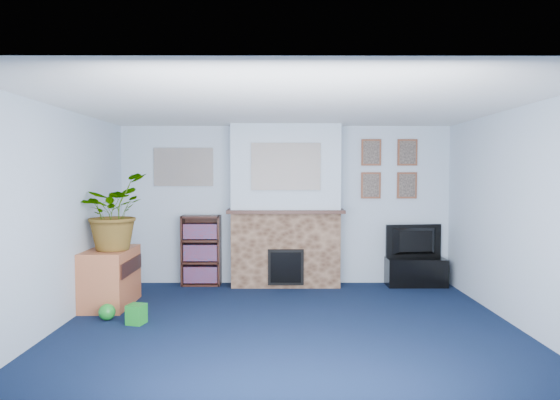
{
  "coord_description": "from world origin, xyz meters",
  "views": [
    {
      "loc": [
        -0.1,
        -5.35,
        1.67
      ],
      "look_at": [
        -0.09,
        0.95,
        1.34
      ],
      "focal_mm": 32.0,
      "sensor_mm": 36.0,
      "label": 1
    }
  ],
  "objects_px": {
    "bookshelf": "(201,252)",
    "television": "(416,242)",
    "sideboard": "(111,278)",
    "tv_stand": "(416,271)"
  },
  "relations": [
    {
      "from": "tv_stand",
      "to": "television",
      "type": "bearing_deg",
      "value": 90.0
    },
    {
      "from": "sideboard",
      "to": "tv_stand",
      "type": "bearing_deg",
      "value": 14.85
    },
    {
      "from": "bookshelf",
      "to": "television",
      "type": "bearing_deg",
      "value": -1.01
    },
    {
      "from": "tv_stand",
      "to": "television",
      "type": "xyz_separation_m",
      "value": [
        0.0,
        0.02,
        0.44
      ]
    },
    {
      "from": "tv_stand",
      "to": "sideboard",
      "type": "distance_m",
      "value": 4.34
    },
    {
      "from": "television",
      "to": "sideboard",
      "type": "distance_m",
      "value": 4.35
    },
    {
      "from": "tv_stand",
      "to": "bookshelf",
      "type": "distance_m",
      "value": 3.23
    },
    {
      "from": "television",
      "to": "sideboard",
      "type": "xyz_separation_m",
      "value": [
        -4.19,
        -1.13,
        -0.31
      ]
    },
    {
      "from": "tv_stand",
      "to": "sideboard",
      "type": "height_order",
      "value": "sideboard"
    },
    {
      "from": "bookshelf",
      "to": "sideboard",
      "type": "height_order",
      "value": "bookshelf"
    }
  ]
}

